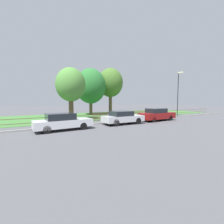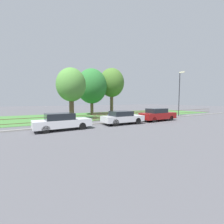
% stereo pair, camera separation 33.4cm
% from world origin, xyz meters
% --- Properties ---
extents(ground_plane, '(120.00, 120.00, 0.00)m').
position_xyz_m(ground_plane, '(0.00, 0.00, 0.00)').
color(ground_plane, '#4C4C51').
extents(kerb_stone, '(37.84, 0.20, 0.12)m').
position_xyz_m(kerb_stone, '(0.00, 0.10, 0.06)').
color(kerb_stone, gray).
rests_on(kerb_stone, ground).
extents(grass_strip, '(37.84, 11.71, 0.01)m').
position_xyz_m(grass_strip, '(0.00, 8.27, 0.01)').
color(grass_strip, '#3D7033').
rests_on(grass_strip, ground).
extents(park_fence, '(37.84, 0.05, 1.00)m').
position_xyz_m(park_fence, '(0.00, 2.43, 0.50)').
color(park_fence, brown).
rests_on(park_fence, ground).
extents(parked_car_silver_hatchback, '(4.50, 1.78, 1.37)m').
position_xyz_m(parked_car_silver_hatchback, '(-10.52, -1.19, 0.69)').
color(parked_car_silver_hatchback, silver).
rests_on(parked_car_silver_hatchback, ground).
extents(parked_car_black_saloon, '(4.24, 1.90, 1.33)m').
position_xyz_m(parked_car_black_saloon, '(-4.62, -1.16, 0.69)').
color(parked_car_black_saloon, '#BCBCC1').
rests_on(parked_car_black_saloon, ground).
extents(parked_car_navy_estate, '(4.57, 1.69, 1.46)m').
position_xyz_m(parked_car_navy_estate, '(0.37, -1.19, 0.74)').
color(parked_car_navy_estate, maroon).
rests_on(parked_car_navy_estate, ground).
extents(covered_motorcycle, '(2.05, 0.87, 1.16)m').
position_xyz_m(covered_motorcycle, '(-4.23, 0.74, 0.70)').
color(covered_motorcycle, black).
rests_on(covered_motorcycle, ground).
extents(tree_nearest_kerb, '(3.53, 3.53, 6.33)m').
position_xyz_m(tree_nearest_kerb, '(-8.11, 4.75, 4.24)').
color(tree_nearest_kerb, brown).
rests_on(tree_nearest_kerb, ground).
extents(tree_behind_motorcycle, '(5.04, 5.04, 7.68)m').
position_xyz_m(tree_behind_motorcycle, '(-3.27, 9.94, 4.76)').
color(tree_behind_motorcycle, brown).
rests_on(tree_behind_motorcycle, ground).
extents(tree_mid_park, '(4.64, 4.64, 8.37)m').
position_xyz_m(tree_mid_park, '(1.07, 10.77, 5.65)').
color(tree_mid_park, brown).
rests_on(tree_mid_park, ground).
extents(street_lamp, '(0.20, 0.79, 6.57)m').
position_xyz_m(street_lamp, '(6.79, 0.57, 4.05)').
color(street_lamp, black).
rests_on(street_lamp, ground).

